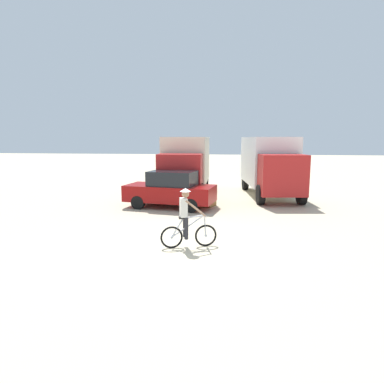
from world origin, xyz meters
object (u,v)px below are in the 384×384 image
at_px(cyclist_orange_shirt, 187,220).
at_px(supply_crate, 207,200).
at_px(box_truck_cream_rv, 186,162).
at_px(box_truck_avon_van, 270,163).
at_px(sedan_parked, 171,189).

xyz_separation_m(cyclist_orange_shirt, supply_crate, (0.08, 6.37, -0.52)).
bearing_deg(cyclist_orange_shirt, box_truck_cream_rv, 98.39).
bearing_deg(box_truck_avon_van, sedan_parked, -140.18).
distance_m(sedan_parked, cyclist_orange_shirt, 6.03).
xyz_separation_m(box_truck_avon_van, supply_crate, (-3.27, -3.58, -1.54)).
xyz_separation_m(box_truck_cream_rv, supply_crate, (1.56, -3.63, -1.54)).
height_order(sedan_parked, supply_crate, sedan_parked).
height_order(cyclist_orange_shirt, supply_crate, cyclist_orange_shirt).
distance_m(sedan_parked, supply_crate, 1.87).
distance_m(box_truck_cream_rv, sedan_parked, 4.32).
height_order(box_truck_avon_van, supply_crate, box_truck_avon_van).
distance_m(box_truck_cream_rv, supply_crate, 4.24).
relative_size(box_truck_avon_van, supply_crate, 9.34).
xyz_separation_m(box_truck_avon_van, sedan_parked, (-4.97, -4.14, -0.99)).
bearing_deg(cyclist_orange_shirt, supply_crate, 89.26).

